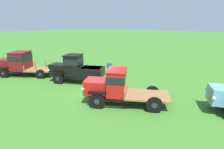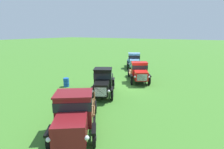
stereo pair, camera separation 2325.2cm
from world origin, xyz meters
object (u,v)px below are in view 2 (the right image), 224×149
Objects in this scene: vintage_truck_midrow_center at (139,72)px; vintage_truck_far_side at (134,60)px; vintage_truck_foreground_near at (74,114)px; oil_drum_beside_row at (66,82)px; vintage_truck_second_in_line at (103,81)px.

vintage_truck_far_side is (6.79, 3.58, 0.01)m from vintage_truck_midrow_center.
vintage_truck_foreground_near is 8.73m from oil_drum_beside_row.
vintage_truck_second_in_line reaches higher than vintage_truck_midrow_center.
vintage_truck_midrow_center is 6.07× the size of oil_drum_beside_row.
vintage_truck_foreground_near is 6.33× the size of oil_drum_beside_row.
vintage_truck_second_in_line reaches higher than vintage_truck_foreground_near.
vintage_truck_second_in_line is 12.14m from vintage_truck_far_side.
vintage_truck_midrow_center is at bearing 4.60° from vintage_truck_foreground_near.
vintage_truck_foreground_near reaches higher than vintage_truck_far_side.
vintage_truck_foreground_near reaches higher than oil_drum_beside_row.
vintage_truck_foreground_near is at bearing -160.52° from vintage_truck_second_in_line.
vintage_truck_far_side is (11.90, 2.39, -0.04)m from vintage_truck_second_in_line.
vintage_truck_midrow_center is (10.97, 0.88, -0.08)m from vintage_truck_foreground_near.
oil_drum_beside_row is (-11.93, 1.97, -0.70)m from vintage_truck_far_side.
vintage_truck_foreground_near is 6.22m from vintage_truck_second_in_line.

